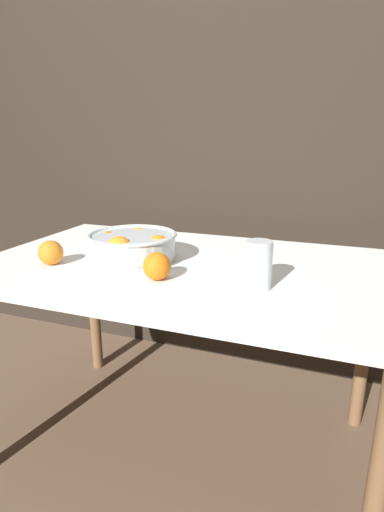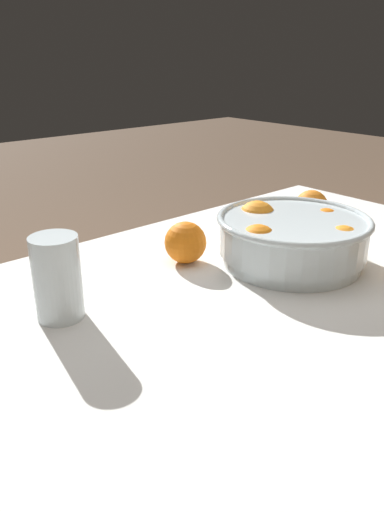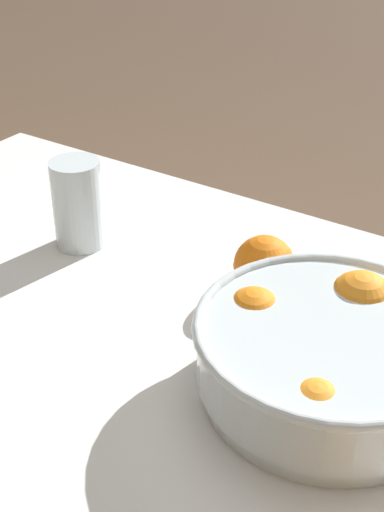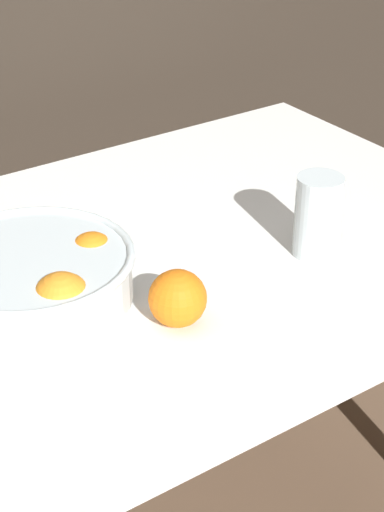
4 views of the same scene
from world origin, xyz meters
name	(u,v)px [view 3 (image 3 of 4)]	position (x,y,z in m)	size (l,w,h in m)	color
dining_table	(181,410)	(0.00, 0.00, 0.64)	(1.32, 0.81, 0.71)	white
fruit_bowl	(329,355)	(-0.16, -0.04, 0.76)	(0.29, 0.29, 0.10)	silver
juice_glass	(78,208)	(0.27, -0.14, 0.77)	(0.07, 0.07, 0.13)	#F4A314
orange_loose_aside	(264,266)	(-0.01, -0.18, 0.75)	(0.08, 0.08, 0.08)	orange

